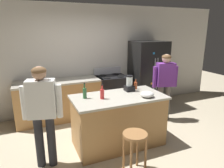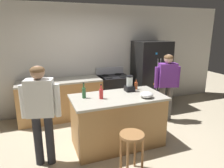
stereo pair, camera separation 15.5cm
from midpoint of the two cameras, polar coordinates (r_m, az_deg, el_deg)
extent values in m
plane|color=beige|center=(4.05, 2.71, -16.21)|extent=(14.00, 14.00, 0.00)
cube|color=silver|center=(5.36, -5.47, 6.96)|extent=(8.00, 0.10, 2.70)
cube|color=#B7844C|center=(3.84, 2.79, -10.42)|extent=(1.60, 0.81, 0.91)
cube|color=#B2AD9E|center=(3.66, 2.89, -3.73)|extent=(1.66, 0.87, 0.04)
cube|color=#B7844C|center=(5.03, -12.81, -4.43)|extent=(2.00, 0.64, 0.91)
cube|color=#B2AD9E|center=(4.90, -13.13, 0.79)|extent=(2.00, 0.64, 0.04)
cube|color=black|center=(5.66, 11.50, 2.52)|extent=(0.90, 0.70, 1.80)
cylinder|color=#B7BABF|center=(5.32, 13.29, 2.60)|extent=(0.02, 0.02, 0.81)
cylinder|color=#B7BABF|center=(5.37, 14.00, 2.66)|extent=(0.02, 0.02, 0.81)
cube|color=purple|center=(5.55, 16.57, 3.31)|extent=(0.05, 0.01, 0.05)
cube|color=orange|center=(5.36, 12.49, 0.00)|extent=(0.05, 0.01, 0.05)
cube|color=#3FB259|center=(5.51, 16.05, 3.41)|extent=(0.05, 0.01, 0.05)
cube|color=#268CD8|center=(5.23, 13.16, 8.28)|extent=(0.05, 0.01, 0.05)
cube|color=#3FB259|center=(5.57, 16.31, 1.79)|extent=(0.05, 0.01, 0.05)
cube|color=black|center=(5.32, 1.30, -2.76)|extent=(0.76, 0.64, 0.95)
cube|color=black|center=(5.05, 2.68, -4.33)|extent=(0.60, 0.01, 0.24)
cube|color=#B7BABF|center=(5.43, 0.18, 3.78)|extent=(0.76, 0.06, 0.18)
cylinder|color=black|center=(4.99, 0.06, 1.75)|extent=(0.18, 0.18, 0.01)
cylinder|color=black|center=(5.12, 3.82, 2.08)|extent=(0.18, 0.18, 0.01)
cylinder|color=black|center=(5.26, -1.10, 2.46)|extent=(0.18, 0.18, 0.01)
cylinder|color=black|center=(5.39, 2.50, 2.76)|extent=(0.18, 0.18, 0.01)
cylinder|color=#26262B|center=(3.50, -18.67, -14.66)|extent=(0.16, 0.16, 0.83)
cylinder|color=#26262B|center=(3.46, -15.66, -14.72)|extent=(0.16, 0.16, 0.83)
cube|color=white|center=(3.19, -18.15, -3.69)|extent=(0.44, 0.31, 0.57)
cylinder|color=white|center=(3.27, -22.37, -4.58)|extent=(0.11, 0.11, 0.51)
cylinder|color=white|center=(3.17, -13.64, -4.47)|extent=(0.11, 0.11, 0.51)
sphere|color=tan|center=(3.10, -18.73, 3.05)|extent=(0.24, 0.24, 0.20)
ellipsoid|color=brown|center=(3.09, -18.78, 3.68)|extent=(0.26, 0.26, 0.12)
cylinder|color=#66605B|center=(5.02, 16.49, -5.19)|extent=(0.16, 0.16, 0.83)
cylinder|color=#66605B|center=(4.96, 14.55, -5.31)|extent=(0.16, 0.16, 0.83)
cube|color=#723399|center=(4.80, 16.10, 2.40)|extent=(0.44, 0.32, 0.53)
cylinder|color=#723399|center=(4.91, 18.76, 1.87)|extent=(0.11, 0.11, 0.48)
cylinder|color=#723399|center=(4.73, 13.24, 1.78)|extent=(0.11, 0.11, 0.48)
sphere|color=#D8AD8C|center=(4.74, 16.42, 6.73)|extent=(0.24, 0.24, 0.20)
ellipsoid|color=brown|center=(4.73, 16.45, 7.15)|extent=(0.26, 0.26, 0.12)
cylinder|color=#9E6B3D|center=(3.04, 7.09, -13.97)|extent=(0.36, 0.36, 0.04)
cylinder|color=#9E6B3D|center=(3.09, 5.90, -20.67)|extent=(0.04, 0.04, 0.61)
cylinder|color=#9E6B3D|center=(3.18, 9.90, -19.61)|extent=(0.04, 0.04, 0.61)
cylinder|color=#9E6B3D|center=(3.26, 3.97, -18.47)|extent=(0.04, 0.04, 0.61)
cylinder|color=#9E6B3D|center=(3.35, 7.79, -17.56)|extent=(0.04, 0.04, 0.61)
cube|color=black|center=(3.96, 6.01, -1.26)|extent=(0.17, 0.17, 0.10)
cylinder|color=silver|center=(3.92, 6.06, 0.71)|extent=(0.12, 0.12, 0.18)
cylinder|color=black|center=(3.90, 6.11, 2.16)|extent=(0.12, 0.12, 0.02)
cylinder|color=#B24C26|center=(4.08, 7.80, -0.51)|extent=(0.06, 0.06, 0.14)
cylinder|color=#B24C26|center=(4.06, 7.85, 0.85)|extent=(0.02, 0.02, 0.06)
cylinder|color=black|center=(4.05, 7.87, 1.37)|extent=(0.03, 0.03, 0.02)
cylinder|color=red|center=(3.50, -1.77, -2.81)|extent=(0.07, 0.07, 0.17)
cylinder|color=red|center=(3.46, -1.78, -0.92)|extent=(0.03, 0.03, 0.07)
cylinder|color=black|center=(3.45, -1.79, -0.22)|extent=(0.03, 0.03, 0.02)
cylinder|color=#2D6638|center=(3.55, -6.59, -2.51)|extent=(0.07, 0.07, 0.18)
cylinder|color=#2D6638|center=(3.51, -6.66, -0.49)|extent=(0.03, 0.03, 0.08)
cylinder|color=black|center=(3.50, -6.68, 0.25)|extent=(0.03, 0.03, 0.02)
ellipsoid|color=white|center=(3.63, 10.84, -2.96)|extent=(0.23, 0.23, 0.10)
camera|label=1|loc=(0.08, -88.85, 0.31)|focal=32.78mm
camera|label=2|loc=(0.08, 91.15, -0.31)|focal=32.78mm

